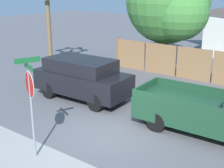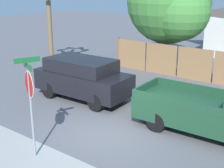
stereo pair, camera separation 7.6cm
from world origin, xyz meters
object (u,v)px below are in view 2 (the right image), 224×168
object	(u,v)px
oak_tree	(171,4)
stop_sign	(30,92)
red_suv	(83,77)
orange_pickup	(218,113)

from	to	relation	value
oak_tree	stop_sign	size ratio (longest dim) A/B	2.12
red_suv	orange_pickup	size ratio (longest dim) A/B	0.84
red_suv	orange_pickup	bearing A→B (deg)	-1.77
oak_tree	red_suv	bearing A→B (deg)	-94.54
oak_tree	stop_sign	xyz separation A→B (m)	(1.69, -12.03, -1.86)
red_suv	stop_sign	bearing A→B (deg)	-66.08
oak_tree	orange_pickup	bearing A→B (deg)	-52.25
oak_tree	red_suv	size ratio (longest dim) A/B	1.46
red_suv	stop_sign	xyz separation A→B (m)	(2.27, -4.71, 1.08)
red_suv	orange_pickup	xyz separation A→B (m)	(6.24, 0.01, -0.17)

